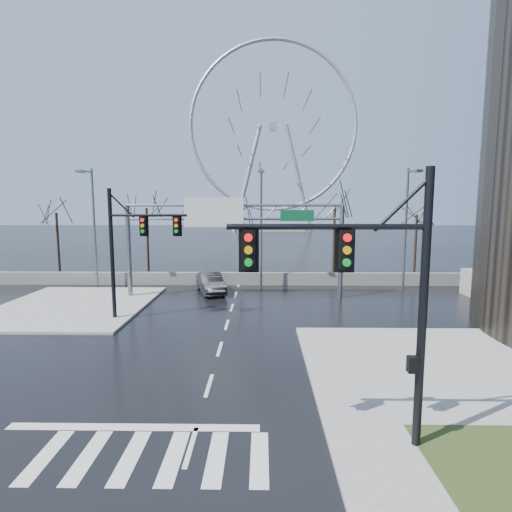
{
  "coord_description": "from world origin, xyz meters",
  "views": [
    {
      "loc": [
        2.05,
        -14.78,
        6.96
      ],
      "look_at": [
        1.71,
        8.71,
        4.0
      ],
      "focal_mm": 28.0,
      "sensor_mm": 36.0,
      "label": 1
    }
  ],
  "objects_px": {
    "signal_mast_near": "(375,283)",
    "signal_mast_far": "(130,241)",
    "car": "(211,283)",
    "ferris_wheel": "(273,134)",
    "sign_gantry": "(229,230)"
  },
  "relations": [
    {
      "from": "signal_mast_far",
      "to": "sign_gantry",
      "type": "height_order",
      "value": "signal_mast_far"
    },
    {
      "from": "ferris_wheel",
      "to": "car",
      "type": "distance_m",
      "value": 82.62
    },
    {
      "from": "signal_mast_far",
      "to": "ferris_wheel",
      "type": "relative_size",
      "value": 0.16
    },
    {
      "from": "signal_mast_near",
      "to": "signal_mast_far",
      "type": "distance_m",
      "value": 17.03
    },
    {
      "from": "car",
      "to": "signal_mast_far",
      "type": "bearing_deg",
      "value": -134.46
    },
    {
      "from": "signal_mast_far",
      "to": "car",
      "type": "distance_m",
      "value": 9.52
    },
    {
      "from": "signal_mast_far",
      "to": "ferris_wheel",
      "type": "distance_m",
      "value": 89.3
    },
    {
      "from": "signal_mast_far",
      "to": "ferris_wheel",
      "type": "bearing_deg",
      "value": 82.8
    },
    {
      "from": "signal_mast_far",
      "to": "car",
      "type": "height_order",
      "value": "signal_mast_far"
    },
    {
      "from": "signal_mast_near",
      "to": "signal_mast_far",
      "type": "height_order",
      "value": "same"
    },
    {
      "from": "ferris_wheel",
      "to": "sign_gantry",
      "type": "bearing_deg",
      "value": -93.84
    },
    {
      "from": "signal_mast_near",
      "to": "signal_mast_far",
      "type": "xyz_separation_m",
      "value": [
        -11.01,
        13.0,
        -0.04
      ]
    },
    {
      "from": "signal_mast_near",
      "to": "car",
      "type": "relative_size",
      "value": 1.67
    },
    {
      "from": "car",
      "to": "ferris_wheel",
      "type": "bearing_deg",
      "value": 66.7
    },
    {
      "from": "sign_gantry",
      "to": "car",
      "type": "height_order",
      "value": "sign_gantry"
    }
  ]
}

